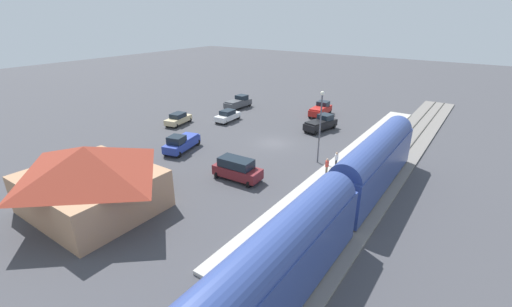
{
  "coord_description": "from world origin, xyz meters",
  "views": [
    {
      "loc": [
        -21.53,
        34.81,
        15.41
      ],
      "look_at": [
        -1.51,
        6.11,
        1.0
      ],
      "focal_mm": 24.02,
      "sensor_mm": 36.0,
      "label": 1
    }
  ],
  "objects_px": {
    "pickup_black": "(321,123)",
    "sedan_white": "(228,116)",
    "station_building": "(90,177)",
    "pickup_blue": "(181,143)",
    "pickup_charcoal": "(238,102)",
    "light_pole_near_platform": "(321,119)",
    "suv_maroon": "(237,169)",
    "pedestrian_on_platform": "(327,165)",
    "pickup_red": "(321,109)",
    "passenger_train": "(278,262)",
    "sedan_tan": "(178,119)",
    "pedestrian_waiting_far": "(337,158)"
  },
  "relations": [
    {
      "from": "pickup_black",
      "to": "sedan_white",
      "type": "bearing_deg",
      "value": 17.09
    },
    {
      "from": "station_building",
      "to": "pickup_blue",
      "type": "bearing_deg",
      "value": -74.58
    },
    {
      "from": "pickup_charcoal",
      "to": "light_pole_near_platform",
      "type": "height_order",
      "value": "light_pole_near_platform"
    },
    {
      "from": "suv_maroon",
      "to": "light_pole_near_platform",
      "type": "relative_size",
      "value": 0.63
    },
    {
      "from": "station_building",
      "to": "suv_maroon",
      "type": "xyz_separation_m",
      "value": [
        -6.45,
        -11.27,
        -1.8
      ]
    },
    {
      "from": "pedestrian_on_platform",
      "to": "suv_maroon",
      "type": "bearing_deg",
      "value": 38.27
    },
    {
      "from": "pickup_blue",
      "to": "pickup_charcoal",
      "type": "height_order",
      "value": "same"
    },
    {
      "from": "pickup_black",
      "to": "pickup_charcoal",
      "type": "height_order",
      "value": "same"
    },
    {
      "from": "sedan_white",
      "to": "light_pole_near_platform",
      "type": "bearing_deg",
      "value": 160.48
    },
    {
      "from": "pickup_red",
      "to": "sedan_white",
      "type": "height_order",
      "value": "pickup_red"
    },
    {
      "from": "pickup_charcoal",
      "to": "passenger_train",
      "type": "bearing_deg",
      "value": 130.55
    },
    {
      "from": "pickup_black",
      "to": "pickup_charcoal",
      "type": "distance_m",
      "value": 17.21
    },
    {
      "from": "sedan_tan",
      "to": "sedan_white",
      "type": "xyz_separation_m",
      "value": [
        -4.94,
        -5.49,
        0.0
      ]
    },
    {
      "from": "pedestrian_on_platform",
      "to": "pickup_black",
      "type": "bearing_deg",
      "value": -62.94
    },
    {
      "from": "pickup_blue",
      "to": "pickup_charcoal",
      "type": "bearing_deg",
      "value": -71.53
    },
    {
      "from": "passenger_train",
      "to": "pickup_blue",
      "type": "bearing_deg",
      "value": -31.63
    },
    {
      "from": "pedestrian_waiting_far",
      "to": "light_pole_near_platform",
      "type": "relative_size",
      "value": 0.21
    },
    {
      "from": "pedestrian_on_platform",
      "to": "suv_maroon",
      "type": "xyz_separation_m",
      "value": [
        7.07,
        5.58,
        -0.13
      ]
    },
    {
      "from": "passenger_train",
      "to": "pedestrian_waiting_far",
      "type": "xyz_separation_m",
      "value": [
        4.39,
        -18.92,
        -1.58
      ]
    },
    {
      "from": "pickup_red",
      "to": "sedan_tan",
      "type": "bearing_deg",
      "value": 47.41
    },
    {
      "from": "station_building",
      "to": "sedan_white",
      "type": "relative_size",
      "value": 2.38
    },
    {
      "from": "pickup_blue",
      "to": "pickup_charcoal",
      "type": "distance_m",
      "value": 20.78
    },
    {
      "from": "pedestrian_waiting_far",
      "to": "light_pole_near_platform",
      "type": "height_order",
      "value": "light_pole_near_platform"
    },
    {
      "from": "passenger_train",
      "to": "pickup_charcoal",
      "type": "xyz_separation_m",
      "value": [
        28.31,
        -33.09,
        -1.83
      ]
    },
    {
      "from": "pedestrian_on_platform",
      "to": "pickup_blue",
      "type": "height_order",
      "value": "pickup_blue"
    },
    {
      "from": "pedestrian_on_platform",
      "to": "sedan_tan",
      "type": "distance_m",
      "value": 25.65
    },
    {
      "from": "pedestrian_waiting_far",
      "to": "suv_maroon",
      "type": "relative_size",
      "value": 0.34
    },
    {
      "from": "pickup_red",
      "to": "pickup_black",
      "type": "height_order",
      "value": "same"
    },
    {
      "from": "station_building",
      "to": "pedestrian_on_platform",
      "type": "distance_m",
      "value": 21.66
    },
    {
      "from": "passenger_train",
      "to": "light_pole_near_platform",
      "type": "relative_size",
      "value": 6.28
    },
    {
      "from": "sedan_tan",
      "to": "suv_maroon",
      "type": "height_order",
      "value": "suv_maroon"
    },
    {
      "from": "pickup_red",
      "to": "pickup_blue",
      "type": "xyz_separation_m",
      "value": [
        7.11,
        23.69,
        0.0
      ]
    },
    {
      "from": "pickup_black",
      "to": "pedestrian_on_platform",
      "type": "bearing_deg",
      "value": 117.06
    },
    {
      "from": "pedestrian_on_platform",
      "to": "sedan_white",
      "type": "height_order",
      "value": "pedestrian_on_platform"
    },
    {
      "from": "pedestrian_waiting_far",
      "to": "pickup_black",
      "type": "bearing_deg",
      "value": -58.21
    },
    {
      "from": "pedestrian_waiting_far",
      "to": "pickup_blue",
      "type": "distance_m",
      "value": 18.2
    },
    {
      "from": "pickup_blue",
      "to": "light_pole_near_platform",
      "type": "distance_m",
      "value": 16.64
    },
    {
      "from": "sedan_white",
      "to": "light_pole_near_platform",
      "type": "height_order",
      "value": "light_pole_near_platform"
    },
    {
      "from": "pedestrian_on_platform",
      "to": "sedan_tan",
      "type": "bearing_deg",
      "value": -8.5
    },
    {
      "from": "passenger_train",
      "to": "pedestrian_waiting_far",
      "type": "distance_m",
      "value": 19.49
    },
    {
      "from": "pickup_blue",
      "to": "light_pole_near_platform",
      "type": "xyz_separation_m",
      "value": [
        -14.93,
        -6.19,
        3.97
      ]
    },
    {
      "from": "pedestrian_on_platform",
      "to": "suv_maroon",
      "type": "height_order",
      "value": "suv_maroon"
    },
    {
      "from": "station_building",
      "to": "light_pole_near_platform",
      "type": "distance_m",
      "value": 22.75
    },
    {
      "from": "passenger_train",
      "to": "light_pole_near_platform",
      "type": "bearing_deg",
      "value": -70.84
    },
    {
      "from": "suv_maroon",
      "to": "pickup_blue",
      "type": "bearing_deg",
      "value": -12.45
    },
    {
      "from": "pickup_charcoal",
      "to": "light_pole_near_platform",
      "type": "bearing_deg",
      "value": 147.85
    },
    {
      "from": "station_building",
      "to": "pedestrian_waiting_far",
      "type": "relative_size",
      "value": 6.41
    },
    {
      "from": "sedan_tan",
      "to": "pickup_black",
      "type": "xyz_separation_m",
      "value": [
        -18.5,
        -9.66,
        0.15
      ]
    },
    {
      "from": "pedestrian_on_platform",
      "to": "pedestrian_waiting_far",
      "type": "xyz_separation_m",
      "value": [
        -0.1,
        -2.21,
        0.0
      ]
    },
    {
      "from": "pedestrian_on_platform",
      "to": "pickup_red",
      "type": "relative_size",
      "value": 0.31
    }
  ]
}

